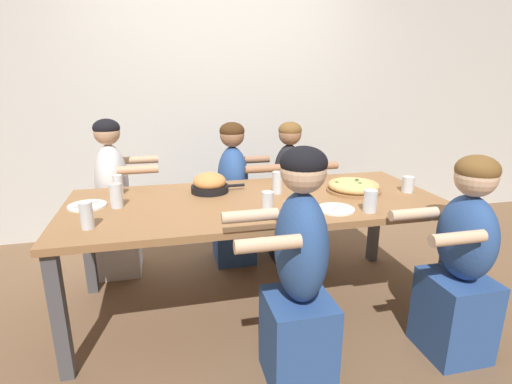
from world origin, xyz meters
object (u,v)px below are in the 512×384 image
(skillet_bowl, at_px, (210,184))
(diner_far_center, at_px, (234,199))
(drinking_glass_d, at_px, (116,197))
(pizza_board_main, at_px, (353,187))
(drinking_glass_g, at_px, (87,217))
(drinking_glass_a, at_px, (118,186))
(drinking_glass_e, at_px, (302,196))
(empty_plate_b, at_px, (87,206))
(drinking_glass_h, at_px, (267,202))
(diner_far_left, at_px, (115,205))
(drinking_glass_b, at_px, (408,185))
(drinking_glass_c, at_px, (277,184))
(empty_plate_a, at_px, (336,209))
(diner_near_center, at_px, (299,280))
(cocktail_glass_blue, at_px, (289,212))
(drinking_glass_f, at_px, (370,203))
(diner_far_midright, at_px, (289,196))
(diner_near_right, at_px, (461,267))

(skillet_bowl, bearing_deg, diner_far_center, 63.11)
(skillet_bowl, relative_size, drinking_glass_d, 2.50)
(pizza_board_main, distance_m, drinking_glass_g, 1.66)
(drinking_glass_d, distance_m, drinking_glass_g, 0.34)
(drinking_glass_a, bearing_deg, drinking_glass_e, -23.53)
(skillet_bowl, xyz_separation_m, empty_plate_b, (-0.75, -0.14, -0.05))
(pizza_board_main, bearing_deg, drinking_glass_d, 179.16)
(drinking_glass_h, bearing_deg, diner_far_left, 135.83)
(drinking_glass_b, distance_m, diner_far_left, 2.13)
(skillet_bowl, height_order, drinking_glass_d, drinking_glass_d)
(drinking_glass_c, distance_m, diner_far_left, 1.29)
(drinking_glass_b, xyz_separation_m, diner_far_left, (-1.97, 0.79, -0.25))
(empty_plate_a, height_order, drinking_glass_g, drinking_glass_g)
(diner_far_left, bearing_deg, drinking_glass_b, 68.18)
(diner_near_center, bearing_deg, cocktail_glass_blue, -8.64)
(skillet_bowl, relative_size, empty_plate_a, 1.64)
(drinking_glass_d, bearing_deg, drinking_glass_f, -16.39)
(drinking_glass_g, xyz_separation_m, diner_far_left, (0.02, 0.99, -0.26))
(pizza_board_main, xyz_separation_m, drinking_glass_b, (0.35, -0.09, 0.01))
(pizza_board_main, relative_size, diner_far_center, 0.31)
(drinking_glass_c, relative_size, diner_near_center, 0.12)
(drinking_glass_e, relative_size, diner_far_midright, 0.11)
(drinking_glass_d, distance_m, diner_far_center, 1.10)
(cocktail_glass_blue, bearing_deg, empty_plate_b, 156.50)
(skillet_bowl, distance_m, diner_near_right, 1.57)
(drinking_glass_e, distance_m, diner_near_right, 0.94)
(cocktail_glass_blue, relative_size, drinking_glass_f, 0.96)
(empty_plate_b, relative_size, drinking_glass_d, 1.55)
(skillet_bowl, bearing_deg, diner_far_left, 144.41)
(drinking_glass_b, xyz_separation_m, diner_far_center, (-1.05, 0.79, -0.27))
(diner_far_midright, bearing_deg, drinking_glass_d, -62.54)
(skillet_bowl, xyz_separation_m, drinking_glass_d, (-0.58, -0.19, 0.01))
(drinking_glass_a, xyz_separation_m, diner_near_right, (1.81, -1.02, -0.28))
(drinking_glass_e, relative_size, diner_near_center, 0.11)
(diner_near_center, distance_m, diner_far_center, 1.44)
(drinking_glass_f, xyz_separation_m, diner_far_midright, (-0.13, 1.09, -0.29))
(empty_plate_b, distance_m, drinking_glass_e, 1.29)
(drinking_glass_c, xyz_separation_m, drinking_glass_d, (-1.01, -0.06, 0.00))
(diner_near_center, xyz_separation_m, diner_far_center, (-0.06, 1.44, -0.04))
(pizza_board_main, xyz_separation_m, diner_far_midright, (-0.23, 0.70, -0.26))
(diner_far_midright, bearing_deg, drinking_glass_h, -25.14)
(drinking_glass_e, bearing_deg, empty_plate_b, 167.98)
(drinking_glass_e, relative_size, drinking_glass_h, 1.16)
(skillet_bowl, height_order, diner_near_right, diner_near_right)
(empty_plate_a, height_order, diner_far_left, diner_far_left)
(pizza_board_main, bearing_deg, drinking_glass_f, -103.53)
(cocktail_glass_blue, distance_m, diner_far_center, 1.14)
(cocktail_glass_blue, bearing_deg, skillet_bowl, 119.87)
(drinking_glass_h, bearing_deg, drinking_glass_b, 7.93)
(empty_plate_b, relative_size, drinking_glass_e, 1.73)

